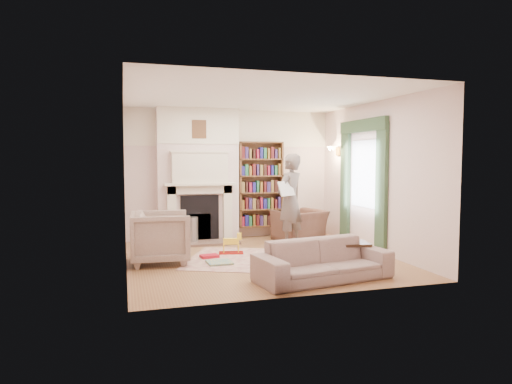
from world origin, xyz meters
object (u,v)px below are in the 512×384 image
object	(u,v)px
sofa	(323,260)
rocking_horse	(231,244)
coffee_table	(345,256)
armchair_left	(161,237)
paraffin_heater	(192,230)
armchair_reading	(300,225)
bookcase	(261,184)
man_reading	(290,200)

from	to	relation	value
sofa	rocking_horse	world-z (taller)	sofa
sofa	coffee_table	size ratio (longest dim) A/B	2.82
armchair_left	sofa	xyz separation A→B (m)	(2.15, -1.76, -0.15)
sofa	paraffin_heater	size ratio (longest dim) A/B	3.59
armchair_reading	armchair_left	xyz separation A→B (m)	(-3.04, -1.38, 0.12)
armchair_left	rocking_horse	distance (m)	1.35
bookcase	man_reading	bearing A→B (deg)	-78.42
armchair_left	rocking_horse	bearing A→B (deg)	-71.97
armchair_reading	armchair_left	bearing A→B (deg)	5.73
coffee_table	paraffin_heater	world-z (taller)	paraffin_heater
bookcase	armchair_reading	xyz separation A→B (m)	(0.70, -0.60, -0.86)
man_reading	rocking_horse	size ratio (longest dim) A/B	4.15
sofa	man_reading	xyz separation A→B (m)	(0.43, 2.53, 0.63)
bookcase	man_reading	xyz separation A→B (m)	(0.25, -1.20, -0.25)
man_reading	paraffin_heater	size ratio (longest dim) A/B	3.35
paraffin_heater	rocking_horse	bearing A→B (deg)	-67.72
coffee_table	bookcase	bearing A→B (deg)	107.51
bookcase	armchair_reading	size ratio (longest dim) A/B	1.88
paraffin_heater	sofa	bearing A→B (deg)	-67.57
armchair_reading	sofa	xyz separation A→B (m)	(-0.88, -3.13, -0.03)
paraffin_heater	rocking_horse	xyz separation A→B (m)	(0.52, -1.27, -0.08)
sofa	rocking_horse	xyz separation A→B (m)	(-0.87, 2.10, -0.09)
paraffin_heater	bookcase	bearing A→B (deg)	12.99
sofa	man_reading	distance (m)	2.64
armchair_reading	armchair_left	world-z (taller)	armchair_left
armchair_left	paraffin_heater	bearing A→B (deg)	-22.13
coffee_table	rocking_horse	xyz separation A→B (m)	(-1.43, 1.69, -0.03)
sofa	armchair_reading	bearing A→B (deg)	65.06
rocking_horse	armchair_left	bearing A→B (deg)	-153.67
bookcase	coffee_table	bearing A→B (deg)	-83.54
armchair_left	paraffin_heater	size ratio (longest dim) A/B	1.74
armchair_reading	man_reading	size ratio (longest dim) A/B	0.53
armchair_left	paraffin_heater	distance (m)	1.79
bookcase	man_reading	distance (m)	1.25
bookcase	armchair_left	distance (m)	3.15
armchair_reading	paraffin_heater	size ratio (longest dim) A/B	1.79
coffee_table	armchair_reading	bearing A→B (deg)	94.36
rocking_horse	man_reading	bearing A→B (deg)	29.84
man_reading	coffee_table	size ratio (longest dim) A/B	2.63
armchair_reading	armchair_left	distance (m)	3.34
bookcase	coffee_table	world-z (taller)	bookcase
rocking_horse	paraffin_heater	bearing A→B (deg)	123.71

